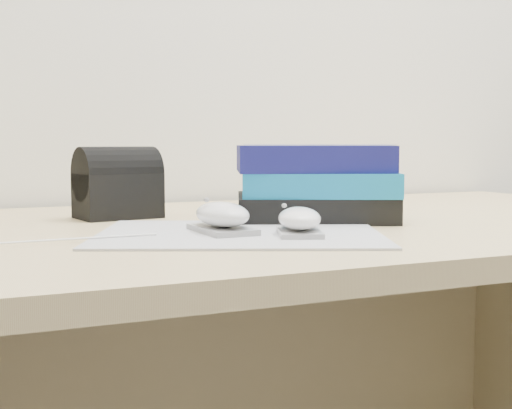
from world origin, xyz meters
name	(u,v)px	position (x,y,z in m)	size (l,w,h in m)	color
desk	(240,361)	(0.00, 1.64, 0.50)	(1.60, 0.80, 0.73)	tan
mousepad	(240,234)	(-0.08, 1.46, 0.73)	(0.37, 0.29, 0.00)	gray
mouse_rear	(222,217)	(-0.10, 1.47, 0.75)	(0.06, 0.11, 0.05)	#98989A
mouse_front	(299,221)	(-0.02, 1.41, 0.75)	(0.09, 0.11, 0.04)	#A4A4A7
usb_cable	(77,239)	(-0.29, 1.47, 0.73)	(0.00, 0.00, 0.20)	white
book_stack	(315,183)	(0.10, 1.58, 0.79)	(0.30, 0.27, 0.12)	black
pouch	(118,184)	(-0.18, 1.73, 0.79)	(0.14, 0.10, 0.12)	black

